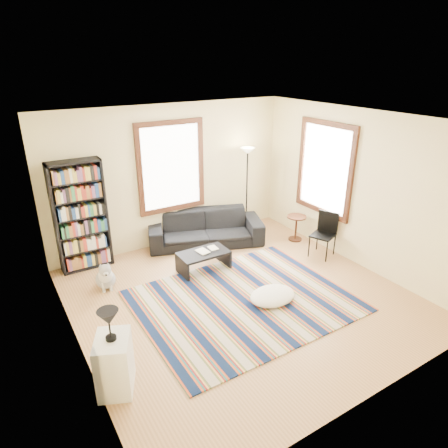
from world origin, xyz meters
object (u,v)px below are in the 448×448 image
white_cabinet (115,364)px  sofa (205,228)px  bookshelf (81,216)px  folding_chair (323,235)px  side_table (296,228)px  coffee_table (204,261)px  dog (105,274)px  floor_cushion (272,296)px  floor_lamp (247,191)px

white_cabinet → sofa: bearing=70.4°
bookshelf → folding_chair: bookshelf is taller
side_table → folding_chair: 0.83m
sofa → folding_chair: bearing=-24.8°
side_table → folding_chair: size_ratio=0.63×
coffee_table → dog: dog is taller
sofa → dog: sofa is taller
coffee_table → white_cabinet: size_ratio=1.29×
bookshelf → white_cabinet: bearing=-98.2°
sofa → white_cabinet: 4.03m
floor_cushion → side_table: 2.41m
dog → coffee_table: bearing=-2.1°
sofa → floor_lamp: (1.08, 0.10, 0.59)m
bookshelf → floor_cushion: size_ratio=2.60×
floor_cushion → floor_lamp: bearing=64.1°
sofa → bookshelf: 2.46m
floor_lamp → white_cabinet: bearing=-142.5°
coffee_table → side_table: size_ratio=1.67×
coffee_table → folding_chair: 2.35m
floor_cushion → side_table: side_table is taller
side_table → white_cabinet: white_cabinet is taller
folding_chair → dog: (-3.91, 1.05, -0.18)m
floor_lamp → side_table: floor_lamp is taller
bookshelf → sofa: bearing=-6.6°
sofa → bookshelf: size_ratio=1.15×
floor_lamp → folding_chair: 1.93m
folding_chair → floor_cushion: bearing=-179.5°
sofa → floor_cushion: (-0.14, -2.42, -0.24)m
white_cabinet → floor_lamp: bearing=62.1°
folding_chair → white_cabinet: bearing=173.0°
coffee_table → floor_lamp: floor_lamp is taller
side_table → dog: size_ratio=1.07×
bookshelf → dog: bearing=-84.8°
coffee_table → dog: size_ratio=1.78×
side_table → white_cabinet: (-4.50, -2.03, 0.08)m
coffee_table → folding_chair: size_ratio=1.05×
dog → floor_lamp: bearing=21.8°
dog → bookshelf: bearing=104.8°
sofa → coffee_table: 1.15m
floor_cushion → white_cabinet: (-2.67, -0.47, 0.25)m
folding_chair → dog: bearing=142.7°
bookshelf → white_cabinet: (-0.46, -3.16, -0.65)m
coffee_table → side_table: side_table is taller
sofa → floor_cushion: size_ratio=3.00×
dog → sofa: bearing=25.0°
floor_cushion → white_cabinet: size_ratio=1.10×
folding_chair → dog: 4.06m
bookshelf → floor_lamp: bearing=-2.8°
floor_cushion → white_cabinet: 2.72m
floor_lamp → white_cabinet: floor_lamp is taller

